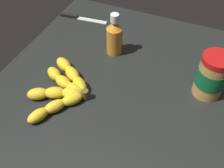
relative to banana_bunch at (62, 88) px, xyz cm
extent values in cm
cube|color=black|center=(9.52, -16.24, -4.12)|extent=(80.15, 76.98, 4.83)
ellipsoid|color=yellow|center=(2.90, -4.07, 0.06)|extent=(6.88, 7.25, 3.52)
ellipsoid|color=yellow|center=(6.02, 0.09, 0.06)|extent=(6.54, 7.37, 3.52)
ellipsoid|color=yellow|center=(8.65, 4.58, 0.06)|extent=(6.11, 7.40, 3.52)
ellipsoid|color=yellow|center=(0.91, -3.47, -0.01)|extent=(4.33, 6.27, 3.39)
ellipsoid|color=yellow|center=(2.07, 0.98, -0.01)|extent=(5.11, 6.57, 3.39)
ellipsoid|color=yellow|center=(3.95, 5.18, -0.01)|extent=(5.75, 6.69, 3.39)
ellipsoid|color=yellow|center=(-0.88, -3.51, 0.04)|extent=(5.08, 6.72, 3.49)
ellipsoid|color=yellow|center=(-2.57, 0.94, 0.04)|extent=(5.64, 6.86, 3.49)
ellipsoid|color=yellow|center=(-4.81, 5.13, 0.04)|extent=(6.10, 6.90, 3.49)
ellipsoid|color=yellow|center=(-2.72, -4.56, -0.12)|extent=(6.76, 6.52, 3.17)
ellipsoid|color=yellow|center=(-6.66, -1.53, -0.12)|extent=(6.95, 6.07, 3.17)
ellipsoid|color=yellow|center=(-11.00, 0.89, -0.12)|extent=(6.99, 5.49, 3.17)
cylinder|color=brown|center=(0.26, -7.22, 0.10)|extent=(2.00, 2.00, 3.00)
cylinder|color=#BF8442|center=(16.21, -38.26, 4.21)|extent=(8.06, 8.06, 11.82)
cylinder|color=#0F592D|center=(16.21, -38.26, 4.80)|extent=(8.22, 8.22, 5.32)
cylinder|color=#B71414|center=(16.21, -38.26, 10.90)|extent=(8.19, 8.19, 1.57)
cylinder|color=orange|center=(22.53, -6.74, 2.96)|extent=(5.21, 5.21, 9.32)
cone|color=orange|center=(22.53, -6.74, 8.89)|extent=(5.21, 5.21, 2.54)
cylinder|color=white|center=(22.53, -6.74, 11.46)|extent=(2.66, 2.66, 2.60)
cube|color=silver|center=(36.24, 8.48, -1.40)|extent=(3.05, 12.05, 0.50)
cube|color=black|center=(35.24, 17.89, -1.10)|extent=(2.33, 7.13, 1.20)
camera|label=1|loc=(-41.63, -33.31, 56.32)|focal=42.56mm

